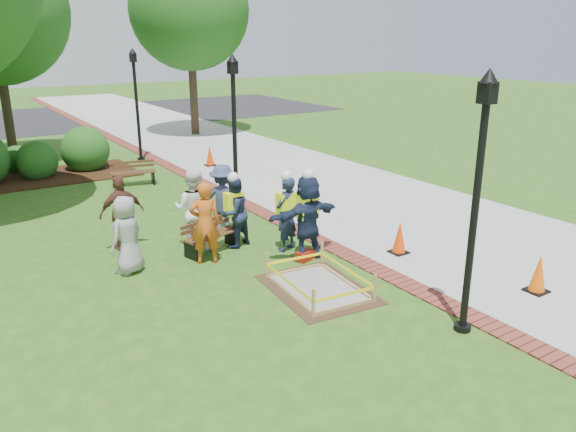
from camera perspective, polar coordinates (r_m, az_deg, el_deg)
ground at (r=11.22m, az=1.21°, el=-6.88°), size 100.00×100.00×0.00m
sidewalk at (r=21.83m, az=-2.70°, el=5.47°), size 6.00×60.00×0.02m
brick_edging at (r=20.42m, az=-10.60°, el=4.33°), size 0.50×60.00×0.03m
mulch_bed at (r=21.12m, az=-24.73°, el=3.43°), size 7.00×3.00×0.05m
parking_lot at (r=36.18m, az=-23.90°, el=8.94°), size 36.00×12.00×0.01m
wet_concrete_pad at (r=10.89m, az=3.07°, el=-6.34°), size 1.92×2.46×0.55m
bench_near at (r=12.81m, az=-7.74°, el=-2.67°), size 1.43×0.78×0.74m
bench_far at (r=19.08m, az=-15.41°, el=3.75°), size 1.50×0.75×0.77m
cone_front at (r=11.71m, az=24.10°, el=-5.45°), size 0.39×0.39×0.77m
cone_back at (r=12.81m, az=11.25°, el=-2.25°), size 0.38×0.38×0.75m
cone_far at (r=21.35m, az=-7.95°, el=6.03°), size 0.39×0.39×0.77m
toolbox at (r=12.31m, az=1.76°, el=-4.02°), size 0.48×0.36×0.21m
lamp_near at (r=9.12m, az=18.69°, el=2.84°), size 0.28×0.28×4.26m
lamp_mid at (r=15.29m, az=-5.49°, el=9.46°), size 0.28×0.28×4.26m
lamp_far at (r=22.63m, az=-15.17°, el=11.66°), size 0.28×0.28×4.26m
tree_right at (r=28.21m, az=-9.99°, el=19.90°), size 5.57×5.57×8.61m
shrub_c at (r=21.25m, az=-23.94°, el=3.56°), size 1.37×1.37×1.37m
shrub_d at (r=21.92m, az=-19.70°, el=4.46°), size 1.71×1.71×1.71m
shrub_e at (r=22.45m, az=-25.65°, el=4.04°), size 1.04×1.04×1.04m
casual_person_a at (r=11.90m, az=-16.03°, el=-1.87°), size 0.62×0.55×1.64m
casual_person_b at (r=12.03m, az=-8.42°, el=-0.73°), size 0.67×0.55×1.79m
casual_person_c at (r=12.91m, az=-9.55°, el=0.67°), size 0.71×0.67×1.86m
casual_person_d at (r=13.26m, az=-16.51°, el=0.29°), size 0.55×0.36×1.72m
casual_person_e at (r=13.74m, az=-6.59°, el=1.62°), size 0.66×0.63×1.75m
hivis_worker_a at (r=12.09m, az=2.00°, el=0.06°), size 0.62×0.41×2.03m
hivis_worker_b at (r=12.61m, az=-0.17°, el=0.48°), size 0.64×0.53×1.87m
hivis_worker_c at (r=12.90m, az=-5.51°, el=0.62°), size 0.60×0.49×1.78m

